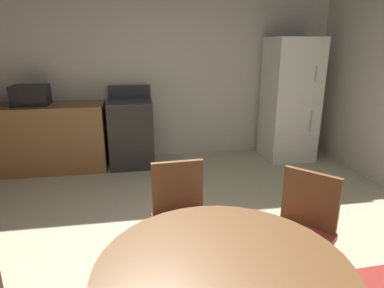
{
  "coord_description": "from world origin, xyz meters",
  "views": [
    {
      "loc": [
        -0.21,
        -1.95,
        1.68
      ],
      "look_at": [
        0.24,
        0.69,
        0.86
      ],
      "focal_mm": 30.82,
      "sensor_mm": 36.0,
      "label": 1
    }
  ],
  "objects_px": {
    "refrigerator": "(290,100)",
    "chair_north": "(181,215)",
    "microwave": "(31,95)",
    "oven_range": "(131,133)",
    "chair_northeast": "(301,229)"
  },
  "relations": [
    {
      "from": "refrigerator",
      "to": "chair_north",
      "type": "distance_m",
      "value": 3.12
    },
    {
      "from": "microwave",
      "to": "chair_north",
      "type": "distance_m",
      "value": 3.0
    },
    {
      "from": "refrigerator",
      "to": "microwave",
      "type": "relative_size",
      "value": 4.0
    },
    {
      "from": "chair_north",
      "to": "oven_range",
      "type": "bearing_deg",
      "value": -175.19
    },
    {
      "from": "microwave",
      "to": "chair_north",
      "type": "bearing_deg",
      "value": -56.57
    },
    {
      "from": "chair_north",
      "to": "chair_northeast",
      "type": "bearing_deg",
      "value": 63.92
    },
    {
      "from": "microwave",
      "to": "chair_north",
      "type": "relative_size",
      "value": 0.51
    },
    {
      "from": "chair_northeast",
      "to": "chair_north",
      "type": "xyz_separation_m",
      "value": [
        -0.76,
        0.31,
        0.0
      ]
    },
    {
      "from": "refrigerator",
      "to": "chair_northeast",
      "type": "bearing_deg",
      "value": -113.42
    },
    {
      "from": "oven_range",
      "to": "chair_northeast",
      "type": "distance_m",
      "value": 3.0
    },
    {
      "from": "oven_range",
      "to": "microwave",
      "type": "xyz_separation_m",
      "value": [
        -1.26,
        -0.0,
        0.56
      ]
    },
    {
      "from": "refrigerator",
      "to": "chair_northeast",
      "type": "distance_m",
      "value": 2.99
    },
    {
      "from": "microwave",
      "to": "chair_north",
      "type": "xyz_separation_m",
      "value": [
        1.62,
        -2.46,
        -0.53
      ]
    },
    {
      "from": "refrigerator",
      "to": "chair_north",
      "type": "xyz_separation_m",
      "value": [
        -1.94,
        -2.41,
        -0.38
      ]
    },
    {
      "from": "oven_range",
      "to": "chair_north",
      "type": "height_order",
      "value": "oven_range"
    }
  ]
}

